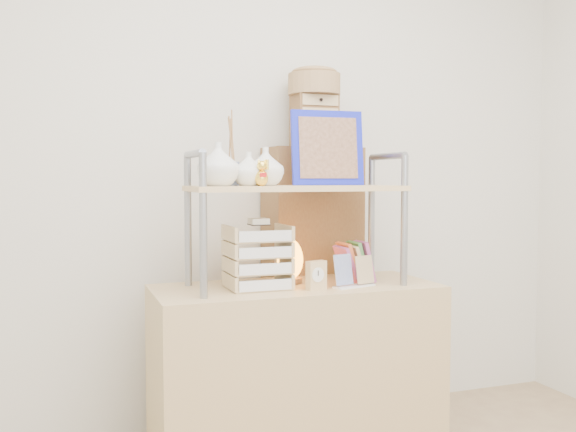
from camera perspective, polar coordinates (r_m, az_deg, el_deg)
name	(u,v)px	position (r m, az deg, el deg)	size (l,w,h in m)	color
room_shell	(392,12)	(2.01, 9.22, 17.44)	(3.42, 3.41, 2.61)	silver
desk	(296,373)	(2.81, 0.73, -13.75)	(1.20, 0.50, 0.75)	tan
cabinet	(312,286)	(3.16, 2.17, -6.25)	(0.45, 0.24, 1.35)	brown
hutch	(279,182)	(2.67, -0.85, 3.05)	(0.90, 0.34, 0.75)	gray
letter_tray	(259,260)	(2.64, -2.64, -3.97)	(0.24, 0.22, 0.29)	tan
salt_lamp	(290,260)	(2.77, 0.16, -3.96)	(0.13, 0.12, 0.19)	brown
desk_clock	(316,275)	(2.61, 2.53, -5.29)	(0.09, 0.06, 0.12)	tan
postcard_stand	(354,277)	(2.70, 5.88, -5.46)	(0.20, 0.10, 0.14)	white
drawer_chest	(314,121)	(3.10, 2.36, 8.40)	(0.20, 0.16, 0.25)	brown
woven_basket	(314,85)	(3.13, 2.35, 11.60)	(0.25, 0.25, 0.10)	olive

